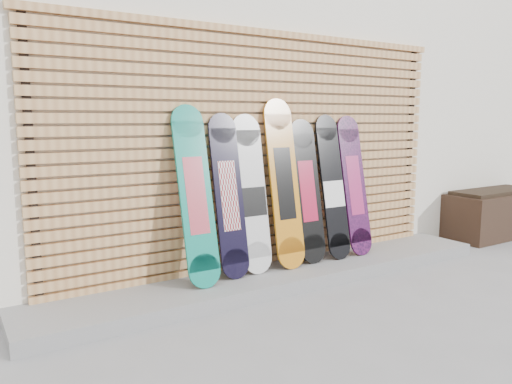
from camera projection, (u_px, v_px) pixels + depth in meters
ground at (344, 301)px, 4.11m from camera, size 80.00×80.00×0.00m
building at (205, 97)px, 7.04m from camera, size 12.00×5.00×3.60m
concrete_step at (281, 276)px, 4.59m from camera, size 4.60×0.70×0.12m
slat_wall at (265, 149)px, 4.67m from camera, size 4.26×0.08×2.29m
planter_box at (493, 214)px, 6.34m from camera, size 1.35×0.56×0.61m
snowboard_0 at (196, 196)px, 4.11m from camera, size 0.29×0.37×1.49m
snowboard_1 at (229, 196)px, 4.32m from camera, size 0.27×0.30×1.43m
snowboard_2 at (252, 195)px, 4.45m from camera, size 0.29×0.28×1.42m
snowboard_3 at (284, 183)px, 4.61m from camera, size 0.30×0.32×1.56m
snowboard_4 at (307, 191)px, 4.78m from camera, size 0.29×0.29×1.37m
snowboard_5 at (333, 188)px, 4.93m from camera, size 0.26×0.32×1.42m
snowboard_6 at (354, 185)px, 5.08m from camera, size 0.28×0.32×1.41m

